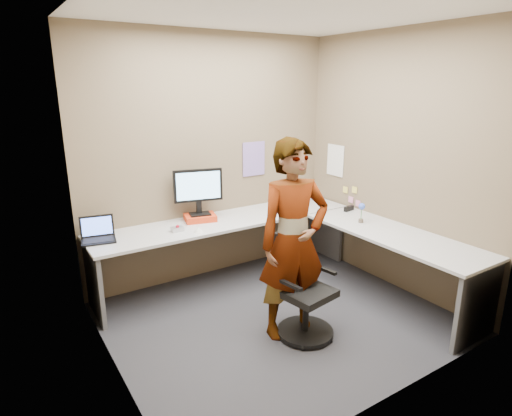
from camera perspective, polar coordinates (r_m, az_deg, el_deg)
ground at (r=4.23m, az=2.93°, el=-14.43°), size 3.00×3.00×0.00m
wall_back at (r=4.82m, az=-5.94°, el=6.54°), size 3.00×0.00×3.00m
wall_right at (r=4.75m, az=18.13°, el=5.68°), size 0.00×2.70×2.70m
wall_left at (r=3.11m, az=-19.75°, el=0.27°), size 0.00×2.70×2.70m
ceiling at (r=3.68m, az=3.59°, el=24.74°), size 3.00×3.00×0.00m
desk at (r=4.49m, az=4.71°, el=-4.23°), size 2.98×2.58×0.73m
paper_ream at (r=4.66m, az=-7.45°, el=-1.28°), size 0.37×0.31×0.07m
monitor at (r=4.59m, az=-7.71°, el=2.65°), size 0.52×0.20×0.49m
laptop at (r=4.31m, az=-20.34°, el=-3.30°), size 0.35×0.31×0.22m
trackball_mouse at (r=4.36m, az=-10.45°, el=-2.76°), size 0.12×0.08×0.07m
origami at (r=4.29m, az=-7.72°, el=-2.88°), size 0.10×0.10×0.06m
stapler at (r=5.09m, az=12.29°, el=-0.05°), size 0.15×0.07×0.05m
flower at (r=4.65m, az=13.90°, el=-0.22°), size 0.07×0.07×0.22m
calendar_purple at (r=5.08m, az=-0.29°, el=6.57°), size 0.30×0.01×0.40m
calendar_white at (r=5.36m, az=10.54°, el=6.26°), size 0.01×0.28×0.38m
sticky_note_a at (r=5.18m, az=13.00°, el=2.37°), size 0.01×0.07×0.07m
sticky_note_b at (r=5.24m, az=12.53°, el=1.11°), size 0.01×0.07×0.07m
sticky_note_c at (r=5.17m, az=13.45°, el=0.60°), size 0.01×0.07×0.07m
sticky_note_d at (r=5.29m, az=11.83°, el=2.39°), size 0.01×0.07×0.07m
office_chair at (r=3.84m, az=6.10°, el=-11.30°), size 0.52×0.50×0.94m
person at (r=3.65m, az=5.02°, el=-4.39°), size 0.70×0.52×1.74m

